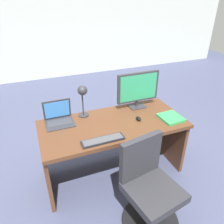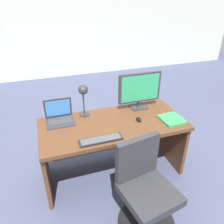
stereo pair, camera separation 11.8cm
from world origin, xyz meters
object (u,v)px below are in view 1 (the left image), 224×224
(desk, at_px, (112,135))
(book, at_px, (171,118))
(mouse, at_px, (138,119))
(desk_lamp, at_px, (83,94))
(monitor, at_px, (138,88))
(office_chair, at_px, (149,192))
(laptop, at_px, (58,115))
(keyboard, at_px, (103,140))

(desk, bearing_deg, book, -17.69)
(mouse, distance_m, desk_lamp, 0.69)
(desk, distance_m, mouse, 0.38)
(desk_lamp, xyz_separation_m, book, (0.92, -0.42, -0.27))
(book, bearing_deg, mouse, 162.55)
(mouse, bearing_deg, desk, 162.01)
(monitor, bearing_deg, mouse, -114.16)
(desk_lamp, distance_m, office_chair, 1.23)
(desk, relative_size, mouse, 18.71)
(desk, relative_size, office_chair, 1.80)
(desk_lamp, bearing_deg, laptop, 178.89)
(laptop, bearing_deg, mouse, -20.23)
(keyboard, distance_m, desk_lamp, 0.60)
(monitor, bearing_deg, laptop, 179.27)
(laptop, height_order, mouse, laptop)
(keyboard, bearing_deg, laptop, 122.12)
(laptop, relative_size, keyboard, 0.71)
(keyboard, bearing_deg, monitor, 39.17)
(laptop, height_order, keyboard, laptop)
(laptop, distance_m, book, 1.29)
(office_chair, bearing_deg, desk_lamp, 108.59)
(keyboard, xyz_separation_m, book, (0.87, 0.11, 0.00))
(laptop, relative_size, book, 1.16)
(desk, xyz_separation_m, desk_lamp, (-0.27, 0.21, 0.48))
(monitor, relative_size, keyboard, 1.24)
(monitor, xyz_separation_m, mouse, (-0.14, -0.30, -0.24))
(mouse, height_order, desk_lamp, desk_lamp)
(monitor, distance_m, keyboard, 0.87)
(keyboard, xyz_separation_m, mouse, (0.51, 0.23, 0.01))
(book, bearing_deg, monitor, 118.65)
(mouse, bearing_deg, office_chair, -108.08)
(mouse, relative_size, desk_lamp, 0.22)
(monitor, height_order, book, monitor)
(desk_lamp, bearing_deg, book, -24.64)
(desk, relative_size, book, 6.17)
(desk, distance_m, desk_lamp, 0.59)
(desk, distance_m, laptop, 0.66)
(keyboard, height_order, office_chair, office_chair)
(mouse, height_order, book, mouse)
(desk, bearing_deg, office_chair, -85.05)
(keyboard, xyz_separation_m, desk_lamp, (-0.05, 0.53, 0.27))
(mouse, distance_m, office_chair, 0.81)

